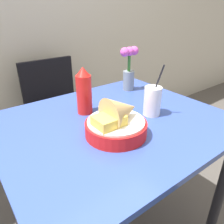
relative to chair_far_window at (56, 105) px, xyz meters
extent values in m
cube|color=#334C9E|center=(-0.05, -0.79, 0.22)|extent=(0.96, 0.81, 0.02)
cylinder|color=black|center=(0.37, -1.14, -0.15)|extent=(0.05, 0.05, 0.71)
cylinder|color=black|center=(-0.47, -0.45, -0.15)|extent=(0.05, 0.05, 0.71)
cylinder|color=black|center=(0.37, -0.45, -0.15)|extent=(0.05, 0.05, 0.71)
cylinder|color=black|center=(-0.18, -0.27, -0.29)|extent=(0.03, 0.03, 0.43)
cylinder|color=black|center=(0.18, -0.27, -0.29)|extent=(0.03, 0.03, 0.43)
cylinder|color=black|center=(-0.18, 0.09, -0.29)|extent=(0.03, 0.03, 0.43)
cylinder|color=black|center=(0.18, 0.09, -0.29)|extent=(0.03, 0.03, 0.43)
cube|color=black|center=(0.00, -0.09, -0.06)|extent=(0.40, 0.40, 0.02)
cube|color=black|center=(0.00, 0.09, 0.14)|extent=(0.40, 0.03, 0.38)
cylinder|color=red|center=(-0.12, -0.89, 0.26)|extent=(0.24, 0.24, 0.05)
cylinder|color=white|center=(-0.12, -0.89, 0.29)|extent=(0.22, 0.22, 0.01)
cone|color=tan|center=(-0.09, -0.89, 0.32)|extent=(0.13, 0.13, 0.13)
cube|color=#E5C14C|center=(-0.16, -0.90, 0.31)|extent=(0.11, 0.08, 0.04)
cylinder|color=red|center=(-0.11, -0.65, 0.32)|extent=(0.07, 0.07, 0.18)
cone|color=red|center=(-0.11, -0.65, 0.43)|extent=(0.06, 0.06, 0.04)
cylinder|color=silver|center=(0.12, -0.85, 0.30)|extent=(0.08, 0.08, 0.13)
cylinder|color=black|center=(0.12, -0.85, 0.29)|extent=(0.07, 0.07, 0.11)
cylinder|color=black|center=(0.13, -0.85, 0.36)|extent=(0.01, 0.08, 0.22)
cylinder|color=gray|center=(0.25, -0.54, 0.29)|extent=(0.06, 0.06, 0.11)
cylinder|color=#33722D|center=(0.25, -0.54, 0.39)|extent=(0.02, 0.02, 0.10)
sphere|color=#D14CB2|center=(0.25, -0.54, 0.45)|extent=(0.05, 0.05, 0.05)
sphere|color=#D14CB2|center=(0.21, -0.54, 0.45)|extent=(0.05, 0.05, 0.05)
sphere|color=#D14CB2|center=(0.28, -0.54, 0.45)|extent=(0.05, 0.05, 0.05)
camera|label=1|loc=(-0.56, -1.45, 0.68)|focal=35.00mm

